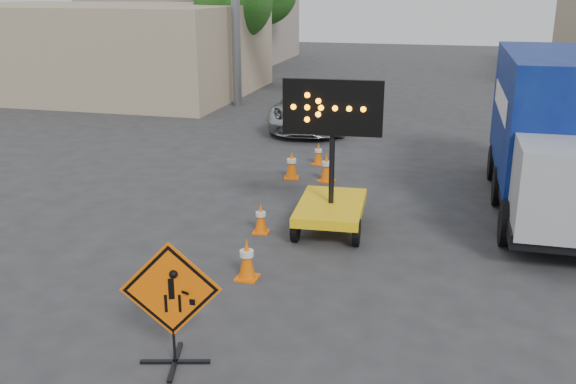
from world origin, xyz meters
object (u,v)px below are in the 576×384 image
at_px(pickup_truck, 314,106).
at_px(construction_sign, 172,301).
at_px(box_truck, 553,142).
at_px(arrow_board, 331,198).

bearing_deg(pickup_truck, construction_sign, -89.06).
bearing_deg(pickup_truck, box_truck, -50.78).
height_order(construction_sign, pickup_truck, construction_sign).
xyz_separation_m(construction_sign, box_truck, (5.50, 7.92, 0.63)).
relative_size(construction_sign, arrow_board, 0.56).
bearing_deg(construction_sign, box_truck, 40.21).
distance_m(construction_sign, arrow_board, 5.50).
xyz_separation_m(arrow_board, pickup_truck, (-2.53, 9.80, 0.07)).
relative_size(construction_sign, box_truck, 0.24).
relative_size(construction_sign, pickup_truck, 0.32).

